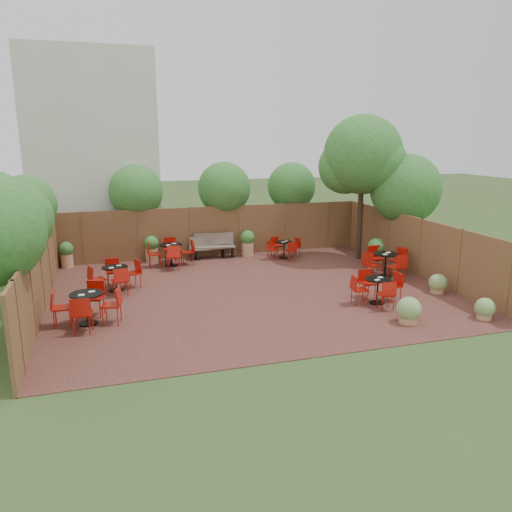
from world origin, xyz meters
name	(u,v)px	position (x,y,z in m)	size (l,w,h in m)	color
ground	(251,291)	(0.00, 0.00, 0.00)	(80.00, 80.00, 0.00)	#354F23
courtyard_paving	(251,291)	(0.00, 0.00, 0.01)	(12.00, 10.00, 0.02)	#3B1A18
fence_back	(216,231)	(0.00, 5.00, 1.00)	(12.00, 0.08, 2.00)	brown
fence_left	(40,276)	(-6.00, 0.00, 1.00)	(0.08, 10.00, 2.00)	brown
fence_right	(420,248)	(6.00, 0.00, 1.00)	(0.08, 10.00, 2.00)	brown
neighbour_building	(93,153)	(-4.50, 8.00, 4.00)	(5.00, 4.00, 8.00)	beige
overhang_foliage	(200,198)	(-1.15, 2.18, 2.69)	(15.90, 10.61, 2.61)	#2A6A22
courtyard_tree	(363,159)	(5.20, 2.83, 3.87)	(3.02, 2.96, 5.49)	black
park_bench_left	(207,247)	(-0.46, 4.62, 0.46)	(1.41, 0.54, 0.86)	brown
park_bench_right	(215,245)	(-0.15, 4.63, 0.52)	(1.60, 0.67, 0.96)	brown
bistro_tables	(235,271)	(-0.33, 0.76, 0.48)	(11.32, 7.56, 0.95)	black
planters	(230,249)	(0.20, 3.55, 0.58)	(11.28, 4.00, 1.12)	tan
low_shrubs	(437,301)	(4.31, -3.30, 0.32)	(2.90, 2.80, 0.69)	tan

